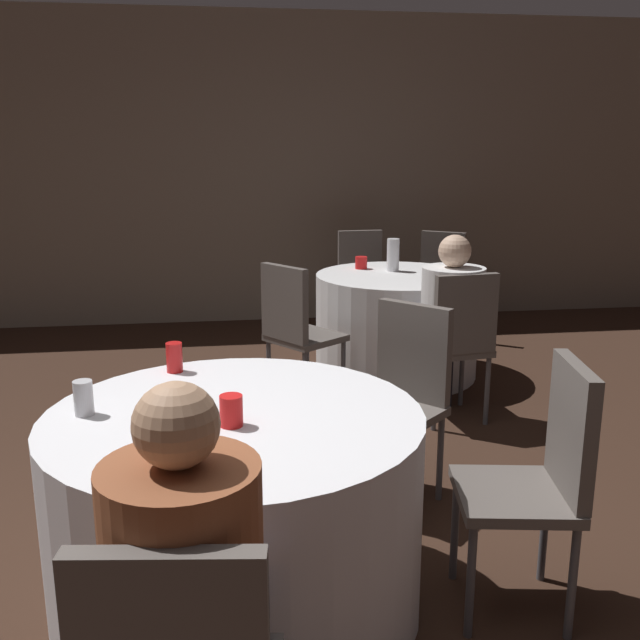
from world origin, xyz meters
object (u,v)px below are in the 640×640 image
(person_white_shirt, at_px, (447,322))
(pizza_plate_near, at_px, (178,464))
(table_near, at_px, (237,511))
(chair_far_southwest, at_px, (295,323))
(chair_far_south, at_px, (458,334))
(bottle_far, at_px, (393,255))
(table_far, at_px, (396,325))
(soda_can_red, at_px, (174,357))
(chair_near_east, at_px, (543,466))
(person_floral_shirt, at_px, (192,619))
(chair_far_northeast, at_px, (439,277))
(chair_near_northeast, at_px, (403,385))
(chair_far_north, at_px, (362,275))
(soda_can_silver, at_px, (84,398))

(person_white_shirt, bearing_deg, pizza_plate_near, -132.28)
(table_near, distance_m, chair_far_southwest, 2.02)
(table_near, relative_size, pizza_plate_near, 5.19)
(chair_far_south, distance_m, bottle_far, 1.18)
(chair_far_south, relative_size, pizza_plate_near, 3.64)
(table_near, xyz_separation_m, person_white_shirt, (1.33, 1.73, 0.22))
(table_far, height_order, soda_can_red, soda_can_red)
(chair_near_east, xyz_separation_m, pizza_plate_near, (-1.23, -0.21, 0.19))
(person_floral_shirt, xyz_separation_m, person_white_shirt, (1.45, 2.64, -0.01))
(table_near, height_order, person_white_shirt, person_white_shirt)
(table_far, xyz_separation_m, person_white_shirt, (0.10, -0.83, 0.22))
(pizza_plate_near, distance_m, soda_can_red, 0.90)
(chair_far_south, xyz_separation_m, chair_far_northeast, (0.45, 1.81, 0.00))
(table_far, distance_m, chair_near_northeast, 1.89)
(table_near, distance_m, chair_near_east, 1.09)
(table_near, xyz_separation_m, chair_near_east, (1.06, -0.18, 0.19))
(table_far, xyz_separation_m, chair_far_south, (0.12, -0.99, 0.19))
(chair_far_northeast, distance_m, chair_far_southwest, 1.97)
(chair_near_northeast, distance_m, chair_near_east, 0.95)
(chair_far_northeast, relative_size, person_floral_shirt, 0.78)
(table_near, relative_size, chair_far_southwest, 1.43)
(chair_near_northeast, distance_m, soda_can_red, 1.07)
(person_floral_shirt, xyz_separation_m, bottle_far, (1.34, 3.62, 0.25))
(chair_far_north, bearing_deg, person_white_shirt, 91.79)
(chair_far_south, bearing_deg, chair_near_northeast, -130.36)
(table_near, xyz_separation_m, person_floral_shirt, (-0.12, -0.91, 0.24))
(person_white_shirt, bearing_deg, chair_near_east, -105.03)
(table_far, distance_m, chair_near_east, 2.75)
(chair_near_northeast, relative_size, soda_can_red, 7.61)
(table_near, bearing_deg, bottle_far, 65.69)
(bottle_far, bearing_deg, soda_can_red, -123.39)
(person_floral_shirt, height_order, person_white_shirt, person_floral_shirt)
(table_near, relative_size, chair_near_east, 1.43)
(bottle_far, bearing_deg, person_white_shirt, -83.96)
(table_far, bearing_deg, chair_near_northeast, -103.17)
(person_floral_shirt, distance_m, pizza_plate_near, 0.53)
(chair_far_south, bearing_deg, bottle_far, 89.08)
(table_far, bearing_deg, chair_near_east, -93.38)
(chair_far_southwest, height_order, bottle_far, bottle_far)
(chair_far_south, bearing_deg, table_far, 90.00)
(pizza_plate_near, bearing_deg, chair_far_southwest, 76.01)
(pizza_plate_near, height_order, bottle_far, bottle_far)
(table_far, xyz_separation_m, chair_far_north, (-0.06, 1.00, 0.19))
(chair_far_south, distance_m, chair_far_northeast, 1.87)
(chair_near_east, distance_m, person_white_shirt, 1.93)
(table_near, height_order, chair_far_northeast, chair_far_northeast)
(chair_far_north, height_order, person_white_shirt, person_white_shirt)
(pizza_plate_near, xyz_separation_m, soda_can_silver, (-0.34, 0.46, 0.05))
(chair_near_east, relative_size, soda_can_red, 7.61)
(pizza_plate_near, bearing_deg, person_floral_shirt, -84.31)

